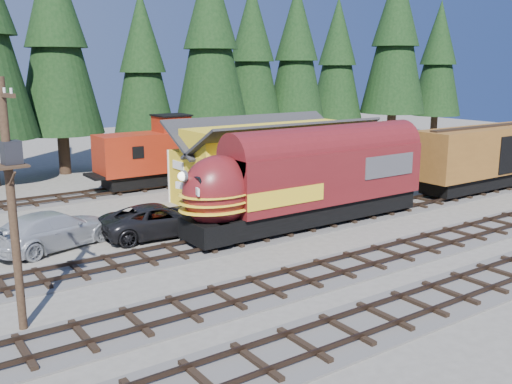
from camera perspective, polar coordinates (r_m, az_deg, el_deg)
ground at (r=30.15m, az=13.67°, el=-4.37°), size 120.00×120.00×0.00m
track_siding at (r=40.16m, az=18.90°, el=-0.42°), size 68.00×3.20×0.33m
track_spur at (r=39.69m, az=-16.70°, el=-0.42°), size 32.00×3.20×0.33m
depot at (r=37.07m, az=1.69°, el=3.80°), size 12.80×7.00×5.30m
conifer_backdrop at (r=51.35m, az=-4.02°, el=14.17°), size 78.83×21.39×17.20m
locomotive at (r=30.43m, az=4.73°, el=0.80°), size 15.09×3.00×4.10m
boxcar at (r=43.00m, az=22.31°, el=3.46°), size 13.20×2.83×4.15m
caboose at (r=41.33m, az=-9.43°, el=3.73°), size 9.16×2.66×4.76m
utility_pole at (r=19.59m, az=-23.27°, el=0.14°), size 1.14×2.01×8.25m
pickup_truck_a at (r=29.72m, az=-9.60°, el=-2.76°), size 6.19×3.25×1.66m
pickup_truck_b at (r=28.99m, az=-19.57°, el=-3.58°), size 6.63×4.23×1.79m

